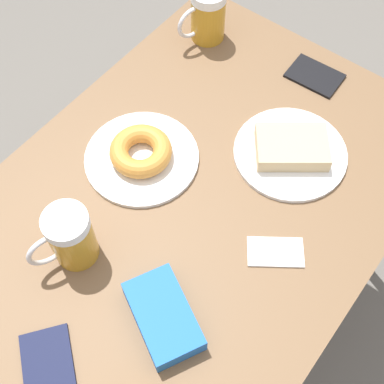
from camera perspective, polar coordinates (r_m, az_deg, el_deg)
The scene contains 10 objects.
ground_plane at distance 1.82m, azimuth 0.00°, elevation -12.71°, with size 8.00×8.00×0.00m, color #666059.
table at distance 1.18m, azimuth 0.00°, elevation -2.11°, with size 0.77×1.10×0.76m.
plate_with_cake at distance 1.19m, azimuth 10.51°, elevation 4.41°, with size 0.25×0.25×0.05m.
plate_with_donut at distance 1.16m, azimuth -5.44°, elevation 4.04°, with size 0.25×0.25×0.05m.
beer_mug_center at distance 1.03m, azimuth -12.90°, elevation -4.74°, with size 0.09×0.13×0.14m.
beer_mug_right at distance 1.38m, azimuth 1.61°, elevation 18.35°, with size 0.09×0.13×0.14m.
napkin_folded at distance 1.07m, azimuth 8.76°, elevation -6.51°, with size 0.13×0.12×0.00m.
passport_near_edge at distance 1.36m, azimuth 12.96°, elevation 11.99°, with size 0.13×0.09×0.01m.
passport_far_edge at distance 1.02m, azimuth -15.15°, elevation -17.28°, with size 0.15×0.15×0.01m.
blue_pouch at distance 1.00m, azimuth -3.07°, elevation -13.10°, with size 0.19×0.16×0.04m.
Camera 1 is at (-0.35, 0.45, 1.73)m, focal length 50.00 mm.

